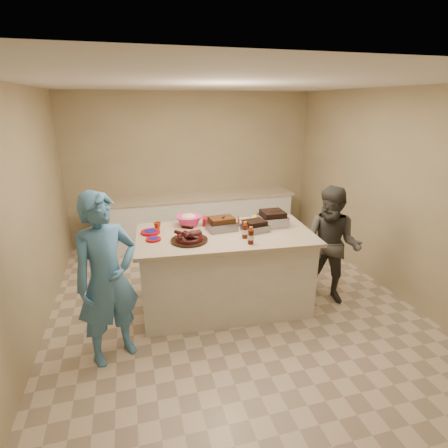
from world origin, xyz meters
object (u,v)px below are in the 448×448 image
object	(u,v)px
coleslaw_bowl	(189,225)
mustard_bottle	(217,231)
roasting_pan	(272,225)
island	(225,305)
plastic_cup	(158,229)
bbq_bottle_b	(251,244)
rib_platter	(189,241)
guest_gray	(326,298)
guest_blue	(117,354)
bbq_bottle_a	(245,238)

from	to	relation	value
coleslaw_bowl	mustard_bottle	world-z (taller)	coleslaw_bowl
roasting_pan	island	bearing A→B (deg)	-168.95
island	mustard_bottle	world-z (taller)	mustard_bottle
mustard_bottle	plastic_cup	bearing A→B (deg)	159.43
roasting_pan	plastic_cup	distance (m)	1.46
bbq_bottle_b	mustard_bottle	world-z (taller)	bbq_bottle_b
roasting_pan	plastic_cup	xyz separation A→B (m)	(-1.44, 0.25, 0.00)
island	rib_platter	distance (m)	1.12
coleslaw_bowl	bbq_bottle_b	distance (m)	0.97
plastic_cup	rib_platter	bearing A→B (deg)	-58.18
bbq_bottle_b	guest_gray	bearing A→B (deg)	9.21
island	bbq_bottle_b	xyz separation A→B (m)	(0.19, -0.40, 1.01)
island	plastic_cup	bearing A→B (deg)	159.37
guest_blue	island	bearing A→B (deg)	-2.00
rib_platter	plastic_cup	size ratio (longest dim) A/B	4.65
island	guest_blue	xyz separation A→B (m)	(-1.36, -0.61, 0.00)
roasting_pan	guest_gray	distance (m)	1.26
roasting_pan	bbq_bottle_a	size ratio (longest dim) A/B	1.61
mustard_bottle	plastic_cup	xyz separation A→B (m)	(-0.70, 0.26, 0.00)
roasting_pan	mustard_bottle	distance (m)	0.74
bbq_bottle_b	rib_platter	bearing A→B (deg)	158.31
roasting_pan	coleslaw_bowl	size ratio (longest dim) A/B	1.01
coleslaw_bowl	guest_blue	size ratio (longest dim) A/B	0.18
guest_blue	bbq_bottle_a	bearing A→B (deg)	-11.91
plastic_cup	guest_gray	xyz separation A→B (m)	(2.13, -0.58, -1.01)
mustard_bottle	guest_gray	distance (m)	1.78
roasting_pan	guest_gray	world-z (taller)	roasting_pan
roasting_pan	mustard_bottle	size ratio (longest dim) A/B	2.72
guest_blue	mustard_bottle	bearing A→B (deg)	2.95
rib_platter	roasting_pan	size ratio (longest dim) A/B	1.31
mustard_bottle	guest_gray	bearing A→B (deg)	-12.30
roasting_pan	guest_blue	world-z (taller)	roasting_pan
rib_platter	bbq_bottle_a	world-z (taller)	bbq_bottle_a
roasting_pan	guest_blue	xyz separation A→B (m)	(-2.02, -0.73, -1.01)
mustard_bottle	guest_blue	size ratio (longest dim) A/B	0.07
roasting_pan	guest_blue	bearing A→B (deg)	-159.18
roasting_pan	plastic_cup	size ratio (longest dim) A/B	3.56
island	bbq_bottle_a	size ratio (longest dim) A/B	10.50
rib_platter	guest_gray	xyz separation A→B (m)	(1.82, -0.07, -1.01)
plastic_cup	guest_blue	xyz separation A→B (m)	(-0.58, -0.98, -1.01)
guest_gray	bbq_bottle_a	bearing A→B (deg)	-132.23
rib_platter	bbq_bottle_b	bearing A→B (deg)	-21.69
bbq_bottle_a	bbq_bottle_b	distance (m)	0.18
bbq_bottle_b	mustard_bottle	bearing A→B (deg)	117.80
roasting_pan	guest_gray	bearing A→B (deg)	-24.39
roasting_pan	guest_gray	xyz separation A→B (m)	(0.69, -0.33, -1.01)
island	coleslaw_bowl	xyz separation A→B (m)	(-0.37, 0.39, 1.01)
coleslaw_bowl	guest_blue	bearing A→B (deg)	-134.52
plastic_cup	guest_blue	world-z (taller)	plastic_cup
roasting_pan	bbq_bottle_a	world-z (taller)	bbq_bottle_a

